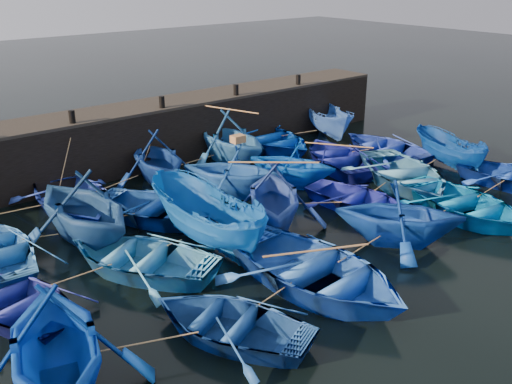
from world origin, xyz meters
TOP-DOWN VIEW (x-y plane):
  - ground at (0.00, 0.00)m, footprint 120.00×120.00m
  - quay_wall at (0.00, 10.50)m, footprint 26.00×2.50m
  - quay_top at (0.00, 10.50)m, footprint 26.00×2.50m
  - bollard_1 at (-4.00, 9.60)m, footprint 0.24×0.24m
  - bollard_2 at (0.00, 9.60)m, footprint 0.24×0.24m
  - bollard_3 at (4.00, 9.60)m, footprint 0.24×0.24m
  - bollard_4 at (8.00, 9.60)m, footprint 0.24×0.24m
  - boat_1 at (-5.26, 7.25)m, footprint 4.17×5.52m
  - boat_2 at (-1.39, 7.83)m, footprint 4.41×4.86m
  - boat_3 at (2.42, 8.04)m, footprint 4.13×4.75m
  - boat_4 at (4.98, 8.41)m, footprint 4.28×5.80m
  - boat_5 at (8.80, 8.03)m, footprint 3.41×4.76m
  - boat_7 at (-5.87, 4.66)m, footprint 4.67×5.28m
  - boat_8 at (-3.27, 4.59)m, footprint 5.39×5.96m
  - boat_9 at (0.18, 4.87)m, footprint 5.08×5.21m
  - boat_10 at (2.69, 4.21)m, footprint 4.45×4.67m
  - boat_11 at (5.73, 4.52)m, footprint 5.00×5.78m
  - boat_12 at (8.56, 4.19)m, footprint 3.55×4.84m
  - boat_13 at (-9.01, 1.82)m, footprint 3.98×4.84m
  - boat_14 at (-5.44, 1.83)m, footprint 5.28×5.80m
  - boat_15 at (-3.10, 1.89)m, footprint 2.14×5.22m
  - boat_16 at (-0.37, 1.82)m, footprint 5.52×5.64m
  - boat_17 at (2.89, 0.83)m, footprint 3.63×4.59m
  - boat_18 at (5.98, 1.18)m, footprint 6.03×6.77m
  - boat_19 at (9.49, 1.48)m, footprint 2.25×4.17m
  - boat_20 at (-9.21, -1.56)m, footprint 5.09×5.52m
  - boat_21 at (-5.32, -2.35)m, footprint 4.44×5.02m
  - boat_22 at (-2.21, -2.10)m, footprint 4.53×6.04m
  - boat_23 at (1.80, -1.79)m, footprint 5.28×5.33m
  - boat_24 at (5.28, -1.94)m, footprint 4.32×5.54m
  - wooden_crate at (0.48, 4.87)m, footprint 0.51×0.38m
  - mooring_ropes at (0.10, 4.78)m, footprint 18.04×12.00m
  - loose_oars at (1.39, 3.07)m, footprint 10.20×12.22m

SIDE VIEW (x-z plane):
  - ground at x=0.00m, z-range 0.00..0.00m
  - boat_17 at x=2.89m, z-range 0.00..0.86m
  - boat_21 at x=-5.32m, z-range 0.00..0.86m
  - boat_13 at x=-9.01m, z-range 0.00..0.87m
  - boat_12 at x=8.56m, z-range 0.00..0.98m
  - boat_14 at x=-5.44m, z-range 0.00..0.98m
  - boat_11 at x=5.73m, z-range 0.00..1.01m
  - boat_8 at x=-3.27m, z-range 0.00..1.01m
  - boat_24 at x=5.28m, z-range 0.00..1.05m
  - boat_1 at x=-5.26m, z-range 0.00..1.08m
  - boat_18 at x=5.98m, z-range 0.00..1.16m
  - boat_4 at x=4.98m, z-range 0.00..1.16m
  - boat_22 at x=-2.21m, z-range 0.00..1.19m
  - boat_19 at x=9.49m, z-range 0.00..1.53m
  - boat_5 at x=8.80m, z-range 0.00..1.73m
  - mooring_ropes at x=0.10m, z-range -0.19..1.91m
  - boat_10 at x=2.69m, z-range 0.00..1.91m
  - boat_15 at x=-3.10m, z-range 0.00..1.99m
  - boat_9 at x=0.18m, z-range 0.00..2.08m
  - boat_23 at x=1.80m, z-range 0.00..2.13m
  - boat_2 at x=-1.39m, z-range 0.00..2.22m
  - boat_16 at x=-0.37m, z-range 0.00..2.25m
  - boat_20 at x=-9.21m, z-range 0.00..2.41m
  - boat_3 at x=2.42m, z-range 0.00..2.44m
  - quay_wall at x=0.00m, z-range 0.00..2.50m
  - boat_7 at x=-5.87m, z-range 0.00..2.57m
  - loose_oars at x=1.39m, z-range 1.01..2.50m
  - wooden_crate at x=0.48m, z-range 2.08..2.37m
  - quay_top at x=0.00m, z-range 2.50..2.62m
  - bollard_1 at x=-4.00m, z-range 2.62..3.12m
  - bollard_2 at x=0.00m, z-range 2.62..3.12m
  - bollard_3 at x=4.00m, z-range 2.62..3.12m
  - bollard_4 at x=8.00m, z-range 2.62..3.12m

